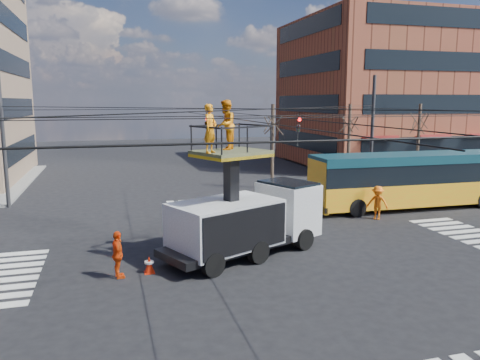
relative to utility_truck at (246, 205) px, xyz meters
name	(u,v)px	position (x,y,z in m)	size (l,w,h in m)	color
ground	(268,252)	(0.90, -0.12, -2.05)	(120.00, 120.00, 0.00)	black
sidewalk_ne	(402,166)	(21.90, 20.88, -1.99)	(18.00, 18.00, 0.12)	slate
crosswalks	(268,252)	(0.90, -0.12, -2.04)	(22.40, 22.40, 0.02)	silver
building_ne	(397,93)	(22.88, 23.86, 4.95)	(20.06, 16.06, 14.00)	brown
overhead_network	(264,149)	(0.83, 0.29, 2.24)	(24.24, 24.24, 8.00)	#2D2D30
tree_a	(273,124)	(5.90, 13.38, 2.58)	(2.00, 2.00, 6.00)	#382B21
tree_b	(349,123)	(11.90, 13.38, 2.58)	(2.00, 2.00, 6.00)	#382B21
tree_c	(419,122)	(17.90, 13.38, 2.58)	(2.00, 2.00, 6.00)	#382B21
utility_truck	(246,205)	(0.00, 0.00, 0.00)	(7.33, 4.97, 6.26)	black
city_bus	(416,179)	(11.98, 5.41, -0.33)	(12.74, 2.85, 3.20)	orange
traffic_cone	(149,265)	(-4.04, -1.15, -1.74)	(0.36, 0.36, 0.63)	#F9290A
worker_ground	(118,255)	(-5.14, -1.35, -1.20)	(1.00, 0.42, 1.71)	#FF5210
flagger	(377,203)	(8.29, 3.53, -1.15)	(1.16, 0.67, 1.80)	orange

